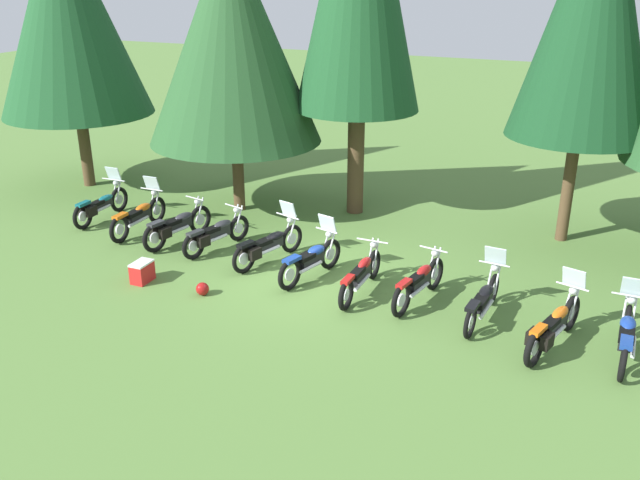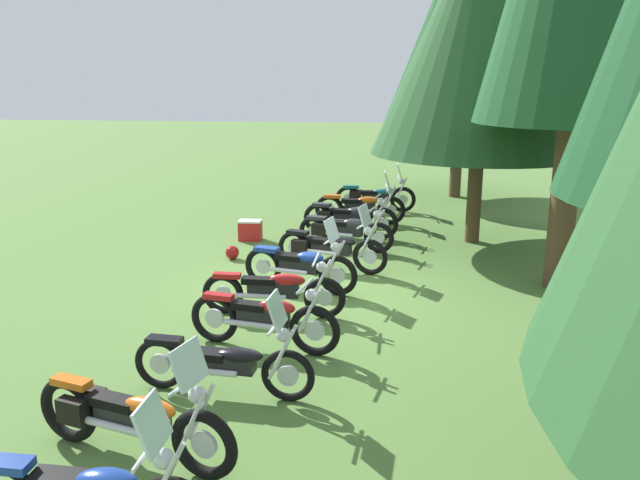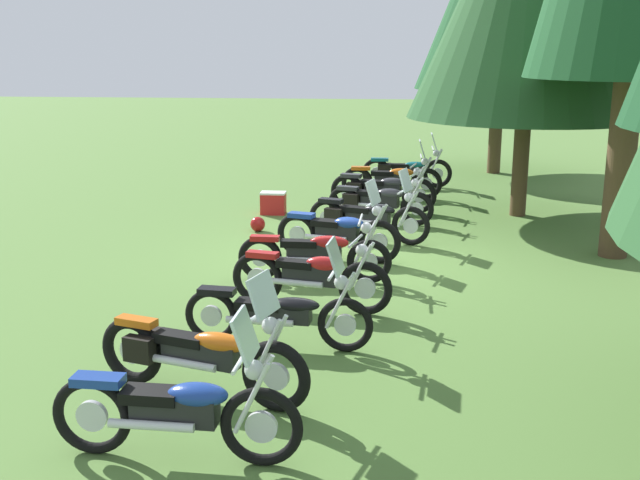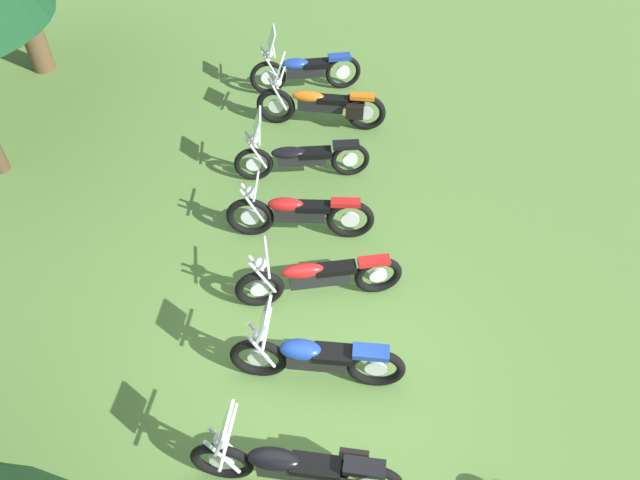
% 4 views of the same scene
% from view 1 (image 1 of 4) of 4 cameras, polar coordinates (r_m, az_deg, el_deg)
% --- Properties ---
extents(ground_plane, '(80.00, 80.00, 0.00)m').
position_cam_1_polar(ground_plane, '(15.68, -0.76, -3.05)').
color(ground_plane, '#547A38').
extents(motorcycle_0, '(0.78, 2.26, 1.37)m').
position_cam_1_polar(motorcycle_0, '(19.89, -17.93, 2.82)').
color(motorcycle_0, black).
rests_on(motorcycle_0, ground_plane).
extents(motorcycle_1, '(0.71, 2.35, 1.38)m').
position_cam_1_polar(motorcycle_1, '(18.71, -14.92, 2.02)').
color(motorcycle_1, black).
rests_on(motorcycle_1, ground_plane).
extents(motorcycle_2, '(0.84, 2.32, 1.03)m').
position_cam_1_polar(motorcycle_2, '(17.76, -11.91, 1.19)').
color(motorcycle_2, black).
rests_on(motorcycle_2, ground_plane).
extents(motorcycle_3, '(0.89, 2.17, 1.00)m').
position_cam_1_polar(motorcycle_3, '(17.13, -8.75, 0.53)').
color(motorcycle_3, black).
rests_on(motorcycle_3, ground_plane).
extents(motorcycle_4, '(1.01, 2.26, 1.37)m').
position_cam_1_polar(motorcycle_4, '(16.26, -4.40, -0.38)').
color(motorcycle_4, black).
rests_on(motorcycle_4, ground_plane).
extents(motorcycle_5, '(0.79, 2.14, 1.37)m').
position_cam_1_polar(motorcycle_5, '(15.39, -0.72, -1.61)').
color(motorcycle_5, black).
rests_on(motorcycle_5, ground_plane).
extents(motorcycle_6, '(0.74, 2.35, 0.99)m').
position_cam_1_polar(motorcycle_6, '(14.76, 3.47, -2.91)').
color(motorcycle_6, black).
rests_on(motorcycle_6, ground_plane).
extents(motorcycle_7, '(0.73, 2.24, 1.02)m').
position_cam_1_polar(motorcycle_7, '(14.49, 8.34, -3.53)').
color(motorcycle_7, black).
rests_on(motorcycle_7, ground_plane).
extents(motorcycle_8, '(0.64, 2.29, 1.34)m').
position_cam_1_polar(motorcycle_8, '(14.06, 13.54, -4.84)').
color(motorcycle_8, black).
rests_on(motorcycle_8, ground_plane).
extents(motorcycle_9, '(0.94, 2.35, 1.38)m').
position_cam_1_polar(motorcycle_9, '(13.39, 19.00, -6.82)').
color(motorcycle_9, black).
rests_on(motorcycle_9, ground_plane).
extents(motorcycle_10, '(0.72, 2.22, 1.37)m').
position_cam_1_polar(motorcycle_10, '(13.54, 24.31, -7.27)').
color(motorcycle_10, black).
rests_on(motorcycle_10, ground_plane).
extents(pine_tree_0, '(4.57, 4.57, 8.36)m').
position_cam_1_polar(pine_tree_0, '(22.49, -20.45, 17.44)').
color(pine_tree_0, '#4C3823').
rests_on(pine_tree_0, ground_plane).
extents(pine_tree_1, '(4.79, 4.79, 7.69)m').
position_cam_1_polar(pine_tree_1, '(19.04, -7.41, 16.51)').
color(pine_tree_1, '#4C3823').
rests_on(pine_tree_1, ground_plane).
extents(pine_tree_3, '(3.46, 3.46, 8.87)m').
position_cam_1_polar(pine_tree_3, '(17.63, 22.02, 17.77)').
color(pine_tree_3, '#4C3823').
rests_on(pine_tree_3, ground_plane).
extents(picnic_cooler, '(0.35, 0.53, 0.47)m').
position_cam_1_polar(picnic_cooler, '(15.85, -14.69, -2.60)').
color(picnic_cooler, red).
rests_on(picnic_cooler, ground_plane).
extents(dropped_helmet, '(0.29, 0.29, 0.29)m').
position_cam_1_polar(dropped_helmet, '(14.98, -9.83, -4.06)').
color(dropped_helmet, maroon).
rests_on(dropped_helmet, ground_plane).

